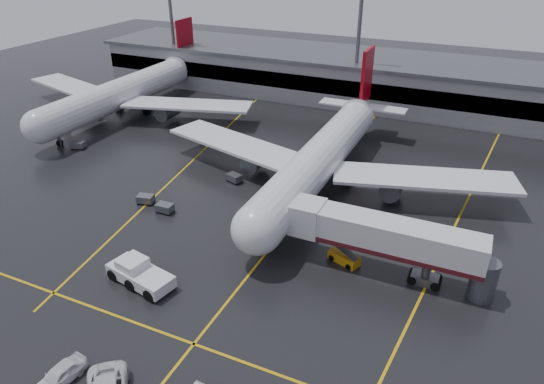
% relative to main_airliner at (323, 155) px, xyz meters
% --- Properties ---
extents(ground, '(220.00, 220.00, 0.00)m').
position_rel_main_airliner_xyz_m(ground, '(0.00, -9.70, -4.21)').
color(ground, black).
rests_on(ground, ground).
extents(apron_line_centre, '(0.25, 90.00, 0.02)m').
position_rel_main_airliner_xyz_m(apron_line_centre, '(0.00, -9.70, -4.20)').
color(apron_line_centre, gold).
rests_on(apron_line_centre, ground).
extents(apron_line_stop, '(60.00, 0.25, 0.02)m').
position_rel_main_airliner_xyz_m(apron_line_stop, '(0.00, -31.70, -4.20)').
color(apron_line_stop, gold).
rests_on(apron_line_stop, ground).
extents(apron_line_left, '(9.99, 69.35, 0.02)m').
position_rel_main_airliner_xyz_m(apron_line_left, '(-20.00, 0.30, -4.20)').
color(apron_line_left, gold).
rests_on(apron_line_left, ground).
extents(apron_line_right, '(7.57, 69.64, 0.02)m').
position_rel_main_airliner_xyz_m(apron_line_right, '(18.00, 0.30, -4.20)').
color(apron_line_right, gold).
rests_on(apron_line_right, ground).
extents(terminal, '(122.00, 19.00, 8.60)m').
position_rel_main_airliner_xyz_m(terminal, '(0.00, 38.23, 0.11)').
color(terminal, gray).
rests_on(terminal, ground).
extents(light_mast_left, '(3.00, 1.20, 25.45)m').
position_rel_main_airliner_xyz_m(light_mast_left, '(-45.00, 32.30, 10.27)').
color(light_mast_left, '#595B60').
rests_on(light_mast_left, ground).
extents(light_mast_mid, '(3.00, 1.20, 25.45)m').
position_rel_main_airliner_xyz_m(light_mast_mid, '(-5.00, 32.30, 10.27)').
color(light_mast_mid, '#595B60').
rests_on(light_mast_mid, ground).
extents(main_airliner, '(48.80, 45.60, 14.10)m').
position_rel_main_airliner_xyz_m(main_airliner, '(0.00, 0.00, 0.00)').
color(main_airliner, silver).
rests_on(main_airliner, ground).
extents(second_airliner, '(48.80, 45.60, 14.10)m').
position_rel_main_airliner_xyz_m(second_airliner, '(-42.00, 12.00, 0.00)').
color(second_airliner, silver).
rests_on(second_airliner, ground).
extents(jet_bridge, '(19.90, 3.40, 6.05)m').
position_rel_main_airliner_xyz_m(jet_bridge, '(11.87, -15.70, -0.28)').
color(jet_bridge, silver).
rests_on(jet_bridge, ground).
extents(pushback_tractor, '(7.36, 4.19, 2.48)m').
position_rel_main_airliner_xyz_m(pushback_tractor, '(-9.07, -27.01, -3.22)').
color(pushback_tractor, silver).
rests_on(pushback_tractor, ground).
extents(belt_loader, '(3.55, 2.46, 2.07)m').
position_rel_main_airliner_xyz_m(belt_loader, '(7.93, -15.68, -3.70)').
color(belt_loader, orange).
rests_on(belt_loader, ground).
extents(service_van_d, '(2.20, 4.48, 1.47)m').
position_rel_main_airliner_xyz_m(service_van_d, '(-7.04, -39.12, -3.47)').
color(service_van_d, white).
rests_on(service_van_d, ground).
extents(baggage_cart_a, '(2.03, 1.35, 1.12)m').
position_rel_main_airliner_xyz_m(baggage_cart_a, '(-14.71, -14.97, -3.58)').
color(baggage_cart_a, '#595B60').
rests_on(baggage_cart_a, ground).
extents(baggage_cart_b, '(2.25, 1.73, 1.12)m').
position_rel_main_airliner_xyz_m(baggage_cart_b, '(-18.18, -14.13, -3.58)').
color(baggage_cart_b, '#595B60').
rests_on(baggage_cart_b, ground).
extents(baggage_cart_c, '(2.32, 1.88, 1.12)m').
position_rel_main_airliner_xyz_m(baggage_cart_c, '(-10.93, -4.39, -3.58)').
color(baggage_cart_c, '#595B60').
rests_on(baggage_cart_c, ground).
extents(baggage_cart_d, '(2.30, 1.85, 1.12)m').
position_rel_main_airliner_xyz_m(baggage_cart_d, '(-46.26, 0.36, -3.58)').
color(baggage_cart_d, '#595B60').
rests_on(baggage_cart_d, ground).
extents(baggage_cart_e, '(2.29, 1.83, 1.12)m').
position_rel_main_airliner_xyz_m(baggage_cart_e, '(-38.45, -4.48, -3.58)').
color(baggage_cart_e, '#595B60').
rests_on(baggage_cart_e, ground).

